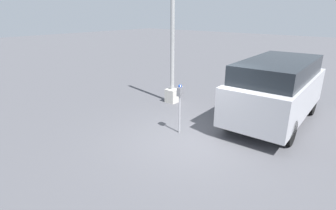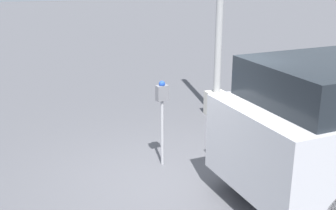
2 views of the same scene
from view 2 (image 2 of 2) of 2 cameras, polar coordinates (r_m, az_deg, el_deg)
ground_plane at (r=6.97m, az=0.19°, el=-10.03°), size 80.00×80.00×0.00m
parking_meter_near at (r=7.04m, az=-0.81°, el=0.16°), size 0.22×0.14×1.51m
lamp_post at (r=9.53m, az=6.82°, el=7.71°), size 0.44×0.44×5.07m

